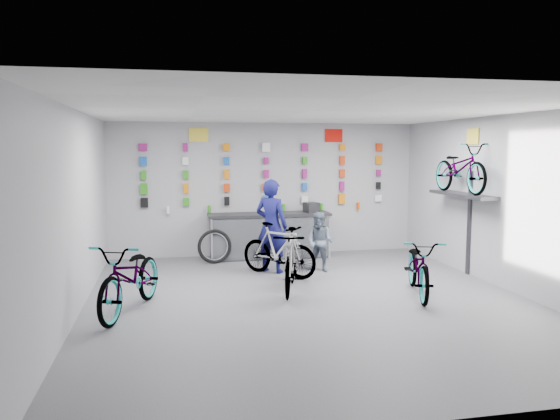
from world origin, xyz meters
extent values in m
plane|color=#4B4B50|center=(0.00, 0.00, 0.00)|extent=(8.00, 8.00, 0.00)
plane|color=white|center=(0.00, 0.00, 3.00)|extent=(8.00, 8.00, 0.00)
plane|color=#A9A9AB|center=(0.00, 4.00, 1.50)|extent=(7.00, 0.00, 7.00)
plane|color=#A9A9AB|center=(0.00, -4.00, 1.50)|extent=(7.00, 0.00, 7.00)
plane|color=#A9A9AB|center=(-3.50, 0.00, 1.50)|extent=(0.00, 8.00, 8.00)
plane|color=#A9A9AB|center=(3.50, 0.00, 1.50)|extent=(0.00, 8.00, 8.00)
cube|color=black|center=(0.00, 3.55, 0.45)|extent=(2.60, 0.60, 0.90)
cube|color=silver|center=(0.00, 3.25, 0.48)|extent=(2.60, 0.02, 0.90)
cube|color=silver|center=(-1.30, 3.25, 0.48)|extent=(0.04, 0.04, 0.96)
cube|color=silver|center=(1.30, 3.25, 0.48)|extent=(0.04, 0.04, 0.96)
cube|color=black|center=(0.00, 3.55, 0.97)|extent=(2.70, 0.66, 0.06)
cube|color=black|center=(-2.70, 3.93, 1.25)|extent=(0.16, 0.06, 0.21)
cube|color=#2D9019|center=(-1.80, 3.93, 1.25)|extent=(0.14, 0.06, 0.17)
cube|color=black|center=(-0.90, 3.93, 1.25)|extent=(0.11, 0.06, 0.20)
cube|color=#1753B3|center=(0.00, 3.93, 1.25)|extent=(0.13, 0.06, 0.23)
cube|color=white|center=(0.90, 3.93, 1.25)|extent=(0.14, 0.06, 0.15)
cube|color=orange|center=(1.80, 3.93, 1.25)|extent=(0.15, 0.06, 0.23)
cube|color=white|center=(2.70, 3.93, 1.25)|extent=(0.16, 0.06, 0.15)
cube|color=#2D9019|center=(-2.70, 3.93, 1.55)|extent=(0.15, 0.06, 0.24)
cube|color=orange|center=(-1.80, 3.93, 1.55)|extent=(0.10, 0.06, 0.22)
cube|color=red|center=(-0.90, 3.93, 1.55)|extent=(0.14, 0.06, 0.18)
cube|color=red|center=(0.00, 3.93, 1.55)|extent=(0.17, 0.06, 0.17)
cube|color=#1753B3|center=(0.90, 3.93, 1.55)|extent=(0.11, 0.06, 0.18)
cube|color=#94186A|center=(1.80, 3.93, 1.55)|extent=(0.11, 0.06, 0.22)
cube|color=black|center=(2.70, 3.93, 1.55)|extent=(0.10, 0.06, 0.17)
cube|color=#2D9019|center=(-2.70, 3.93, 1.85)|extent=(0.11, 0.06, 0.20)
cube|color=#2D9019|center=(-1.80, 3.93, 1.85)|extent=(0.12, 0.06, 0.18)
cube|color=orange|center=(-0.90, 3.93, 1.85)|extent=(0.10, 0.06, 0.20)
cube|color=#94186A|center=(0.00, 3.93, 1.85)|extent=(0.11, 0.06, 0.18)
cube|color=#94186A|center=(0.90, 3.93, 1.85)|extent=(0.10, 0.06, 0.22)
cube|color=red|center=(1.80, 3.93, 1.85)|extent=(0.12, 0.06, 0.18)
cube|color=#94186A|center=(2.70, 3.93, 1.85)|extent=(0.10, 0.06, 0.15)
cube|color=#1753B3|center=(-2.70, 3.93, 2.15)|extent=(0.16, 0.06, 0.20)
cube|color=white|center=(-1.80, 3.93, 2.15)|extent=(0.13, 0.06, 0.16)
cube|color=#1753B3|center=(-0.90, 3.93, 2.15)|extent=(0.12, 0.06, 0.17)
cube|color=#94186A|center=(0.00, 3.93, 2.15)|extent=(0.10, 0.06, 0.15)
cube|color=#2D9019|center=(0.90, 3.93, 2.15)|extent=(0.11, 0.06, 0.17)
cube|color=red|center=(1.80, 3.93, 2.15)|extent=(0.12, 0.06, 0.20)
cube|color=orange|center=(2.70, 3.93, 2.15)|extent=(0.15, 0.06, 0.19)
cube|color=#94186A|center=(-2.70, 3.93, 2.45)|extent=(0.18, 0.06, 0.16)
cube|color=#94186A|center=(-1.80, 3.93, 2.45)|extent=(0.11, 0.06, 0.18)
cube|color=orange|center=(-0.90, 3.93, 2.45)|extent=(0.15, 0.06, 0.15)
cube|color=white|center=(0.00, 3.93, 2.45)|extent=(0.18, 0.06, 0.20)
cube|color=#94186A|center=(0.90, 3.93, 2.45)|extent=(0.15, 0.06, 0.18)
cube|color=orange|center=(1.80, 3.93, 2.45)|extent=(0.14, 0.06, 0.14)
cube|color=red|center=(2.70, 3.93, 2.45)|extent=(0.15, 0.06, 0.19)
cylinder|color=white|center=(-2.20, 3.91, 1.08)|extent=(0.07, 0.07, 0.16)
cylinder|color=#2D9019|center=(-1.30, 3.91, 1.08)|extent=(0.07, 0.07, 0.16)
cylinder|color=#2D9019|center=(0.40, 3.91, 1.08)|extent=(0.07, 0.07, 0.16)
cylinder|color=#2D9019|center=(1.30, 3.91, 1.08)|extent=(0.07, 0.07, 0.16)
cylinder|color=#EF4703|center=(2.20, 3.91, 1.08)|extent=(0.07, 0.07, 0.16)
cube|color=#333338|center=(3.30, 1.20, 1.55)|extent=(0.38, 1.90, 0.06)
cube|color=#333338|center=(3.48, 1.20, 1.00)|extent=(0.04, 0.10, 2.00)
cube|color=yellow|center=(-1.50, 3.98, 2.72)|extent=(0.42, 0.02, 0.30)
cube|color=red|center=(1.60, 3.98, 2.72)|extent=(0.42, 0.02, 0.30)
cube|color=yellow|center=(3.48, 1.20, 2.65)|extent=(0.02, 0.40, 0.30)
imported|color=gray|center=(-2.74, -0.09, 0.54)|extent=(1.36, 2.19, 1.08)
imported|color=gray|center=(-0.18, 0.60, 0.53)|extent=(1.00, 1.85, 1.07)
imported|color=gray|center=(1.85, -0.05, 0.49)|extent=(1.15, 1.96, 0.97)
imported|color=gray|center=(-0.14, 1.80, 0.51)|extent=(1.50, 1.56, 1.01)
imported|color=gray|center=(3.25, 1.20, 2.05)|extent=(0.63, 1.80, 0.95)
imported|color=#10114B|center=(-0.22, 2.14, 0.92)|extent=(0.80, 0.76, 1.83)
imported|color=slate|center=(0.73, 1.99, 0.59)|extent=(0.73, 0.70, 1.18)
torus|color=black|center=(-1.25, 3.17, 0.36)|extent=(0.74, 0.22, 0.73)
torus|color=silver|center=(-1.25, 3.17, 0.36)|extent=(0.60, 0.15, 0.59)
cube|color=black|center=(0.96, 3.55, 1.11)|extent=(0.35, 0.36, 0.22)
camera|label=1|loc=(-2.16, -8.25, 2.42)|focal=35.00mm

